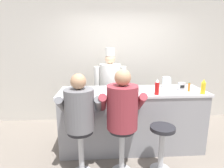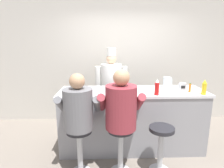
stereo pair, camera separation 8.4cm
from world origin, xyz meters
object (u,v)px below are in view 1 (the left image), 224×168
at_px(coffee_mug_blue, 83,92).
at_px(diner_seated_maroon, 122,110).
at_px(cereal_bowl, 116,90).
at_px(cook_in_whites_near, 110,85).
at_px(ketchup_bottle_red, 157,87).
at_px(napkin_dispenser_chrome, 182,86).
at_px(breakfast_plate, 71,91).
at_px(coffee_mug_white, 132,90).
at_px(empty_stool_round, 162,142).
at_px(mustard_bottle_yellow, 203,87).
at_px(hot_sauce_bottle_orange, 189,87).
at_px(water_pitcher_clear, 166,82).
at_px(diner_seated_grey, 80,112).

relative_size(coffee_mug_blue, diner_seated_maroon, 0.09).
height_order(cereal_bowl, cook_in_whites_near, cook_in_whites_near).
xyz_separation_m(ketchup_bottle_red, cereal_bowl, (-0.60, 0.25, -0.09)).
bearing_deg(ketchup_bottle_red, napkin_dispenser_chrome, 25.99).
bearing_deg(breakfast_plate, coffee_mug_white, -6.24).
relative_size(ketchup_bottle_red, empty_stool_round, 0.36).
distance_m(breakfast_plate, empty_stool_round, 1.57).
distance_m(mustard_bottle_yellow, cook_in_whites_near, 1.76).
distance_m(hot_sauce_bottle_orange, napkin_dispenser_chrome, 0.12).
height_order(water_pitcher_clear, cook_in_whites_near, cook_in_whites_near).
bearing_deg(coffee_mug_white, diner_seated_grey, -148.60).
bearing_deg(empty_stool_round, breakfast_plate, 155.30).
distance_m(hot_sauce_bottle_orange, coffee_mug_white, 0.93).
distance_m(coffee_mug_white, diner_seated_grey, 0.92).
relative_size(coffee_mug_blue, coffee_mug_white, 0.97).
bearing_deg(mustard_bottle_yellow, coffee_mug_white, 172.90).
bearing_deg(diner_seated_grey, napkin_dispenser_chrome, 19.73).
bearing_deg(hot_sauce_bottle_orange, coffee_mug_white, -178.75).
height_order(breakfast_plate, coffee_mug_blue, coffee_mug_blue).
distance_m(coffee_mug_blue, cook_in_whites_near, 1.15).
bearing_deg(napkin_dispenser_chrome, coffee_mug_blue, -172.77).
distance_m(mustard_bottle_yellow, empty_stool_round, 1.06).
relative_size(mustard_bottle_yellow, diner_seated_maroon, 0.16).
height_order(breakfast_plate, coffee_mug_white, coffee_mug_white).
height_order(coffee_mug_white, diner_seated_grey, diner_seated_grey).
xyz_separation_m(cereal_bowl, coffee_mug_white, (0.24, -0.13, 0.03)).
distance_m(water_pitcher_clear, diner_seated_maroon, 1.20).
height_order(hot_sauce_bottle_orange, coffee_mug_white, hot_sauce_bottle_orange).
bearing_deg(mustard_bottle_yellow, diner_seated_grey, -169.72).
bearing_deg(diner_seated_grey, coffee_mug_white, 31.40).
relative_size(ketchup_bottle_red, diner_seated_grey, 0.17).
bearing_deg(napkin_dispenser_chrome, hot_sauce_bottle_orange, -47.13).
distance_m(mustard_bottle_yellow, napkin_dispenser_chrome, 0.34).
relative_size(diner_seated_grey, diner_seated_maroon, 0.97).
xyz_separation_m(coffee_mug_blue, cook_in_whites_near, (0.47, 1.04, -0.14)).
distance_m(water_pitcher_clear, breakfast_plate, 1.65).
relative_size(mustard_bottle_yellow, coffee_mug_blue, 1.80).
relative_size(breakfast_plate, cereal_bowl, 1.69).
distance_m(ketchup_bottle_red, napkin_dispenser_chrome, 0.55).
xyz_separation_m(hot_sauce_bottle_orange, cereal_bowl, (-1.17, 0.11, -0.05)).
height_order(diner_seated_grey, cook_in_whites_near, cook_in_whites_near).
height_order(water_pitcher_clear, empty_stool_round, water_pitcher_clear).
bearing_deg(diner_seated_maroon, coffee_mug_white, 65.87).
bearing_deg(breakfast_plate, diner_seated_maroon, -36.93).
height_order(hot_sauce_bottle_orange, coffee_mug_blue, hot_sauce_bottle_orange).
bearing_deg(napkin_dispenser_chrome, mustard_bottle_yellow, -46.66).
distance_m(napkin_dispenser_chrome, empty_stool_round, 1.02).
bearing_deg(diner_seated_maroon, empty_stool_round, -3.60).
bearing_deg(empty_stool_round, mustard_bottle_yellow, 26.81).
relative_size(ketchup_bottle_red, napkin_dispenser_chrome, 1.87).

